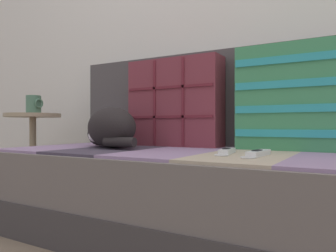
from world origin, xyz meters
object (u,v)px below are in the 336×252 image
(couch, at_px, (216,196))
(coffee_mug, at_px, (34,104))
(throw_pillow_striped, at_px, (296,97))
(sleeping_cat, at_px, (109,129))
(end_table, at_px, (33,141))
(game_remote_near, at_px, (258,153))
(game_remote_far, at_px, (227,151))
(throw_pillow_quilted, at_px, (175,103))

(couch, relative_size, coffee_mug, 18.26)
(throw_pillow_striped, height_order, coffee_mug, throw_pillow_striped)
(sleeping_cat, distance_m, end_table, 0.70)
(couch, height_order, game_remote_near, game_remote_near)
(sleeping_cat, relative_size, game_remote_far, 2.03)
(game_remote_near, bearing_deg, sleeping_cat, 173.56)
(couch, height_order, throw_pillow_quilted, throw_pillow_quilted)
(game_remote_near, distance_m, game_remote_far, 0.12)
(throw_pillow_striped, height_order, game_remote_far, throw_pillow_striped)
(game_remote_far, height_order, coffee_mug, coffee_mug)
(end_table, bearing_deg, throw_pillow_quilted, 8.69)
(couch, xyz_separation_m, sleeping_cat, (-0.51, -0.05, 0.27))
(throw_pillow_striped, xyz_separation_m, game_remote_near, (-0.07, -0.33, -0.21))
(couch, xyz_separation_m, game_remote_near, (0.20, -0.13, 0.19))
(throw_pillow_striped, xyz_separation_m, game_remote_far, (-0.19, -0.30, -0.21))
(throw_pillow_quilted, height_order, throw_pillow_striped, throw_pillow_striped)
(couch, xyz_separation_m, throw_pillow_quilted, (-0.30, 0.20, 0.39))
(sleeping_cat, height_order, game_remote_near, sleeping_cat)
(game_remote_far, xyz_separation_m, coffee_mug, (-1.24, 0.15, 0.22))
(couch, relative_size, game_remote_near, 9.31)
(couch, relative_size, throw_pillow_quilted, 3.98)
(end_table, bearing_deg, couch, -2.97)
(couch, distance_m, sleeping_cat, 0.58)
(game_remote_near, xyz_separation_m, coffee_mug, (-1.36, 0.17, 0.22))
(throw_pillow_quilted, bearing_deg, sleeping_cat, -131.14)
(end_table, height_order, coffee_mug, coffee_mug)
(couch, height_order, sleeping_cat, sleeping_cat)
(throw_pillow_quilted, xyz_separation_m, game_remote_far, (0.38, -0.30, -0.21))
(sleeping_cat, relative_size, end_table, 0.73)
(couch, bearing_deg, sleeping_cat, -174.81)
(sleeping_cat, distance_m, game_remote_near, 0.72)
(throw_pillow_quilted, distance_m, game_remote_near, 0.63)
(throw_pillow_quilted, relative_size, sleeping_cat, 1.24)
(end_table, bearing_deg, throw_pillow_striped, 5.33)
(couch, xyz_separation_m, game_remote_far, (0.08, -0.10, 0.19))
(game_remote_near, relative_size, end_table, 0.39)
(couch, bearing_deg, coffee_mug, 177.77)
(end_table, bearing_deg, game_remote_far, -7.22)
(coffee_mug, bearing_deg, end_table, 151.67)
(throw_pillow_quilted, xyz_separation_m, end_table, (-0.90, -0.14, -0.21))
(coffee_mug, bearing_deg, game_remote_near, -7.21)
(sleeping_cat, bearing_deg, throw_pillow_quilted, 48.86)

